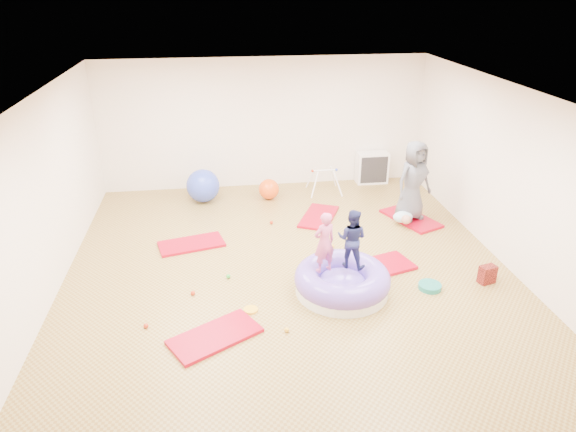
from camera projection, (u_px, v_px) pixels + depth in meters
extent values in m
cube|color=#A08646|center=(291.00, 276.00, 8.04)|extent=(7.00, 8.00, 0.01)
cube|color=silver|center=(291.00, 97.00, 6.87)|extent=(7.00, 8.00, 0.01)
cube|color=white|center=(264.00, 124.00, 11.05)|extent=(7.00, 0.01, 2.80)
cube|color=white|center=(368.00, 393.00, 3.86)|extent=(7.00, 0.01, 2.80)
cube|color=white|center=(38.00, 207.00, 7.01)|extent=(0.01, 8.00, 2.80)
cube|color=white|center=(515.00, 181.00, 7.90)|extent=(0.01, 8.00, 2.80)
cube|color=#A40713|center=(215.00, 336.00, 6.65)|extent=(1.29, 1.08, 0.05)
cube|color=#A40713|center=(191.00, 244.00, 8.96)|extent=(1.21, 0.80, 0.05)
cube|color=#A40713|center=(319.00, 217.00, 9.99)|extent=(0.99, 1.25, 0.05)
cube|color=#A40713|center=(376.00, 267.00, 8.23)|extent=(1.33, 0.92, 0.05)
cube|color=#A40713|center=(411.00, 218.00, 9.92)|extent=(1.00, 1.32, 0.05)
cylinder|color=white|center=(342.00, 287.00, 7.62)|extent=(1.38, 1.38, 0.16)
torus|color=#6C4ABB|center=(342.00, 278.00, 7.56)|extent=(1.42, 1.42, 0.38)
ellipsoid|color=#6C4ABB|center=(342.00, 284.00, 7.59)|extent=(0.76, 0.76, 0.34)
imported|color=#C74F7C|center=(324.00, 239.00, 7.28)|extent=(0.39, 0.32, 0.93)
imported|color=#1D214B|center=(352.00, 236.00, 7.40)|extent=(0.55, 0.51, 0.91)
imported|color=#54535A|center=(413.00, 181.00, 9.58)|extent=(0.87, 0.72, 1.52)
ellipsoid|color=silver|center=(403.00, 217.00, 9.67)|extent=(0.38, 0.24, 0.22)
sphere|color=tan|center=(406.00, 220.00, 9.50)|extent=(0.18, 0.18, 0.18)
sphere|color=red|center=(271.00, 222.00, 9.73)|extent=(0.07, 0.07, 0.07)
sphere|color=red|center=(146.00, 326.00, 6.83)|extent=(0.07, 0.07, 0.07)
sphere|color=green|center=(228.00, 276.00, 7.97)|extent=(0.07, 0.07, 0.07)
sphere|color=red|center=(329.00, 223.00, 9.69)|extent=(0.07, 0.07, 0.07)
sphere|color=yellow|center=(332.00, 246.00, 8.86)|extent=(0.07, 0.07, 0.07)
sphere|color=red|center=(193.00, 293.00, 7.54)|extent=(0.07, 0.07, 0.07)
sphere|color=yellow|center=(287.00, 330.00, 6.75)|extent=(0.07, 0.07, 0.07)
sphere|color=blue|center=(203.00, 186.00, 10.62)|extent=(0.69, 0.69, 0.69)
sphere|color=#F84F12|center=(269.00, 189.00, 10.79)|extent=(0.43, 0.43, 0.43)
cylinder|color=white|center=(315.00, 185.00, 10.81)|extent=(0.20, 0.21, 0.54)
cylinder|color=white|center=(311.00, 178.00, 11.22)|extent=(0.20, 0.21, 0.54)
cylinder|color=white|center=(338.00, 184.00, 10.87)|extent=(0.20, 0.21, 0.54)
cylinder|color=white|center=(333.00, 176.00, 11.28)|extent=(0.20, 0.21, 0.54)
cylinder|color=white|center=(324.00, 170.00, 10.94)|extent=(0.52, 0.03, 0.03)
sphere|color=red|center=(312.00, 171.00, 10.91)|extent=(0.06, 0.06, 0.06)
sphere|color=blue|center=(336.00, 170.00, 10.98)|extent=(0.06, 0.06, 0.06)
cube|color=white|center=(372.00, 168.00, 11.62)|extent=(0.70, 0.34, 0.70)
cube|color=#2A2728|center=(374.00, 170.00, 11.47)|extent=(0.61, 0.02, 0.61)
cube|color=white|center=(373.00, 168.00, 11.57)|extent=(0.02, 0.24, 0.62)
cube|color=white|center=(373.00, 168.00, 11.57)|extent=(0.62, 0.24, 0.02)
cylinder|color=#19796B|center=(430.00, 286.00, 7.70)|extent=(0.34, 0.34, 0.08)
cube|color=red|center=(487.00, 274.00, 7.81)|extent=(0.28, 0.21, 0.29)
cylinder|color=yellow|center=(251.00, 310.00, 7.19)|extent=(0.20, 0.20, 0.03)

